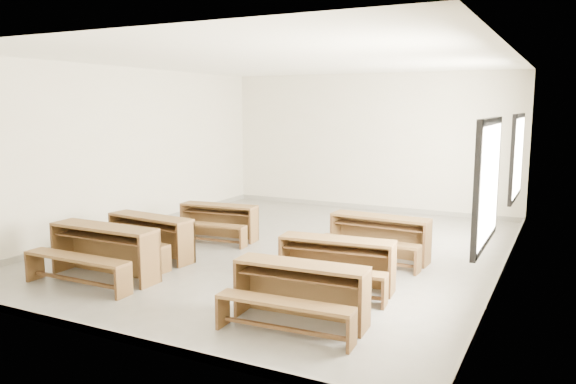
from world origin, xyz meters
The scene contains 7 objects.
room centered at (0.09, 0.00, 2.14)m, with size 8.50×8.50×3.20m.
desk_set_0 centered at (-1.61, -2.71, 0.45)m, with size 1.71×0.89×0.77m.
desk_set_1 centered at (-1.71, -1.59, 0.41)m, with size 1.64×0.96×0.70m.
desk_set_2 centered at (-1.47, 0.03, 0.38)m, with size 1.53×0.90×0.66m.
desk_set_3 centered at (1.63, -2.93, 0.41)m, with size 1.59×0.89×0.70m.
desk_set_4 centered at (1.55, -1.63, 0.41)m, with size 1.63×0.96×0.70m.
desk_set_5 centered at (1.61, 0.04, 0.42)m, with size 1.62×0.89×0.71m.
Camera 1 is at (4.28, -8.44, 2.47)m, focal length 35.00 mm.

